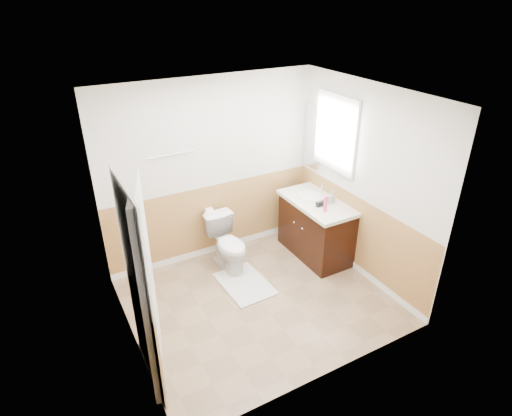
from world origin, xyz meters
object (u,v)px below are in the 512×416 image
toilet (228,244)px  vanity_cabinet (315,229)px  bath_mat (245,284)px  soap_dispenser (331,197)px  lotion_bottle (326,204)px

toilet → vanity_cabinet: size_ratio=0.66×
bath_mat → soap_dispenser: 1.63m
toilet → lotion_bottle: 1.40m
toilet → vanity_cabinet: vanity_cabinet is taller
vanity_cabinet → lotion_bottle: lotion_bottle is taller
bath_mat → lotion_bottle: bearing=-6.9°
vanity_cabinet → soap_dispenser: bearing=-47.2°
lotion_bottle → soap_dispenser: bearing=36.7°
vanity_cabinet → soap_dispenser: soap_dispenser is taller
lotion_bottle → soap_dispenser: 0.28m
vanity_cabinet → lotion_bottle: bearing=-108.8°
toilet → soap_dispenser: size_ratio=4.03×
lotion_bottle → soap_dispenser: lotion_bottle is taller
bath_mat → soap_dispenser: bearing=1.2°
toilet → lotion_bottle: (1.12, -0.60, 0.60)m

